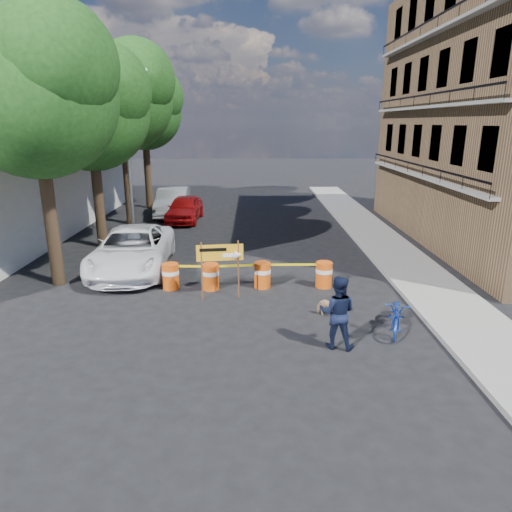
{
  "coord_description": "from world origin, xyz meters",
  "views": [
    {
      "loc": [
        0.1,
        -13.32,
        5.51
      ],
      "look_at": [
        0.21,
        1.0,
        1.3
      ],
      "focal_mm": 32.0,
      "sensor_mm": 36.0,
      "label": 1
    }
  ],
  "objects_px": {
    "sedan_red": "(185,208)",
    "bicycle": "(398,300)",
    "detour_sign": "(226,257)",
    "barrel_far_left": "(171,276)",
    "barrel_far_right": "(324,274)",
    "barrel_mid_right": "(262,274)",
    "suv_white": "(132,250)",
    "dog": "(329,306)",
    "pedestrian": "(337,312)",
    "sedan_silver": "(173,202)",
    "barrel_mid_left": "(211,276)"
  },
  "relations": [
    {
      "from": "pedestrian",
      "to": "bicycle",
      "type": "xyz_separation_m",
      "value": [
        1.78,
        0.85,
        -0.01
      ]
    },
    {
      "from": "barrel_mid_right",
      "to": "sedan_red",
      "type": "distance_m",
      "value": 11.88
    },
    {
      "from": "detour_sign",
      "to": "bicycle",
      "type": "relative_size",
      "value": 1.02
    },
    {
      "from": "barrel_far_left",
      "to": "detour_sign",
      "type": "relative_size",
      "value": 0.47
    },
    {
      "from": "barrel_mid_left",
      "to": "bicycle",
      "type": "height_order",
      "value": "bicycle"
    },
    {
      "from": "suv_white",
      "to": "sedan_red",
      "type": "height_order",
      "value": "suv_white"
    },
    {
      "from": "barrel_far_right",
      "to": "sedan_silver",
      "type": "relative_size",
      "value": 0.18
    },
    {
      "from": "barrel_mid_right",
      "to": "barrel_mid_left",
      "type": "bearing_deg",
      "value": -174.63
    },
    {
      "from": "barrel_mid_right",
      "to": "sedan_red",
      "type": "xyz_separation_m",
      "value": [
        -4.26,
        11.09,
        0.27
      ]
    },
    {
      "from": "barrel_far_right",
      "to": "sedan_red",
      "type": "distance_m",
      "value": 12.78
    },
    {
      "from": "barrel_mid_right",
      "to": "sedan_red",
      "type": "height_order",
      "value": "sedan_red"
    },
    {
      "from": "barrel_far_left",
      "to": "suv_white",
      "type": "relative_size",
      "value": 0.15
    },
    {
      "from": "barrel_mid_left",
      "to": "dog",
      "type": "xyz_separation_m",
      "value": [
        3.68,
        -2.29,
        -0.16
      ]
    },
    {
      "from": "sedan_red",
      "to": "dog",
      "type": "bearing_deg",
      "value": -63.1
    },
    {
      "from": "sedan_silver",
      "to": "detour_sign",
      "type": "bearing_deg",
      "value": -77.25
    },
    {
      "from": "barrel_mid_right",
      "to": "dog",
      "type": "height_order",
      "value": "barrel_mid_right"
    },
    {
      "from": "sedan_silver",
      "to": "bicycle",
      "type": "bearing_deg",
      "value": -65.33
    },
    {
      "from": "barrel_mid_left",
      "to": "suv_white",
      "type": "xyz_separation_m",
      "value": [
        -3.17,
        2.1,
        0.34
      ]
    },
    {
      "from": "barrel_mid_right",
      "to": "barrel_far_right",
      "type": "distance_m",
      "value": 2.13
    },
    {
      "from": "detour_sign",
      "to": "dog",
      "type": "height_order",
      "value": "detour_sign"
    },
    {
      "from": "bicycle",
      "to": "suv_white",
      "type": "xyz_separation_m",
      "value": [
        -8.51,
        5.45,
        -0.12
      ]
    },
    {
      "from": "barrel_far_right",
      "to": "barrel_far_left",
      "type": "bearing_deg",
      "value": -178.43
    },
    {
      "from": "pedestrian",
      "to": "barrel_far_left",
      "type": "bearing_deg",
      "value": -26.79
    },
    {
      "from": "pedestrian",
      "to": "dog",
      "type": "bearing_deg",
      "value": -79.73
    },
    {
      "from": "barrel_far_right",
      "to": "pedestrian",
      "type": "xyz_separation_m",
      "value": [
        -0.34,
        -4.39,
        0.47
      ]
    },
    {
      "from": "barrel_mid_right",
      "to": "suv_white",
      "type": "distance_m",
      "value": 5.32
    },
    {
      "from": "detour_sign",
      "to": "barrel_far_left",
      "type": "bearing_deg",
      "value": 148.78
    },
    {
      "from": "detour_sign",
      "to": "pedestrian",
      "type": "height_order",
      "value": "detour_sign"
    },
    {
      "from": "barrel_mid_left",
      "to": "barrel_far_right",
      "type": "distance_m",
      "value": 3.9
    },
    {
      "from": "suv_white",
      "to": "barrel_mid_left",
      "type": "bearing_deg",
      "value": -36.97
    },
    {
      "from": "barrel_far_left",
      "to": "bicycle",
      "type": "bearing_deg",
      "value": -26.85
    },
    {
      "from": "barrel_far_left",
      "to": "barrel_far_right",
      "type": "xyz_separation_m",
      "value": [
        5.27,
        0.14,
        0.0
      ]
    },
    {
      "from": "sedan_red",
      "to": "bicycle",
      "type": "bearing_deg",
      "value": -59.38
    },
    {
      "from": "barrel_far_right",
      "to": "suv_white",
      "type": "distance_m",
      "value": 7.33
    },
    {
      "from": "pedestrian",
      "to": "barrel_mid_left",
      "type": "bearing_deg",
      "value": -35.77
    },
    {
      "from": "bicycle",
      "to": "dog",
      "type": "bearing_deg",
      "value": 165.4
    },
    {
      "from": "suv_white",
      "to": "barrel_far_right",
      "type": "bearing_deg",
      "value": -18.53
    },
    {
      "from": "suv_white",
      "to": "sedan_red",
      "type": "relative_size",
      "value": 1.35
    },
    {
      "from": "detour_sign",
      "to": "sedan_red",
      "type": "distance_m",
      "value": 12.48
    },
    {
      "from": "barrel_far_left",
      "to": "sedan_red",
      "type": "relative_size",
      "value": 0.21
    },
    {
      "from": "barrel_far_left",
      "to": "sedan_red",
      "type": "height_order",
      "value": "sedan_red"
    },
    {
      "from": "barrel_far_right",
      "to": "bicycle",
      "type": "height_order",
      "value": "bicycle"
    },
    {
      "from": "barrel_mid_right",
      "to": "barrel_far_right",
      "type": "bearing_deg",
      "value": 0.78
    },
    {
      "from": "barrel_mid_right",
      "to": "pedestrian",
      "type": "distance_m",
      "value": 4.74
    },
    {
      "from": "sedan_silver",
      "to": "pedestrian",
      "type": "bearing_deg",
      "value": -71.41
    },
    {
      "from": "sedan_silver",
      "to": "suv_white",
      "type": "bearing_deg",
      "value": -92.03
    },
    {
      "from": "barrel_far_left",
      "to": "barrel_far_right",
      "type": "height_order",
      "value": "same"
    },
    {
      "from": "dog",
      "to": "suv_white",
      "type": "bearing_deg",
      "value": 73.79
    },
    {
      "from": "detour_sign",
      "to": "barrel_mid_right",
      "type": "bearing_deg",
      "value": 32.62
    },
    {
      "from": "sedan_red",
      "to": "suv_white",
      "type": "bearing_deg",
      "value": -91.84
    }
  ]
}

